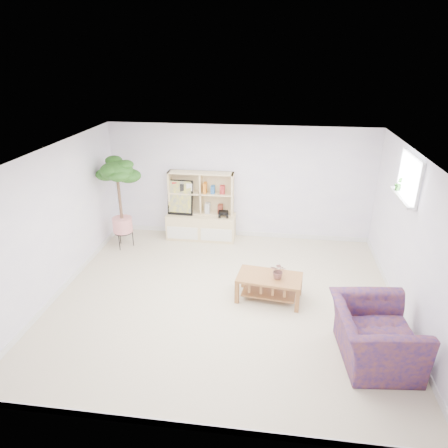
# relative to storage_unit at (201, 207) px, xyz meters

# --- Properties ---
(floor) EXTENTS (5.50, 5.00, 0.01)m
(floor) POSITION_rel_storage_unit_xyz_m (0.80, -2.24, -0.73)
(floor) COLOR tan
(floor) RESTS_ON ground
(ceiling) EXTENTS (5.50, 5.00, 0.01)m
(ceiling) POSITION_rel_storage_unit_xyz_m (0.80, -2.24, 1.67)
(ceiling) COLOR white
(ceiling) RESTS_ON walls
(walls) EXTENTS (5.51, 5.01, 2.40)m
(walls) POSITION_rel_storage_unit_xyz_m (0.80, -2.24, 0.47)
(walls) COLOR silver
(walls) RESTS_ON floor
(baseboard) EXTENTS (5.50, 5.00, 0.10)m
(baseboard) POSITION_rel_storage_unit_xyz_m (0.80, -2.24, -0.68)
(baseboard) COLOR silver
(baseboard) RESTS_ON floor
(window) EXTENTS (0.10, 0.98, 0.68)m
(window) POSITION_rel_storage_unit_xyz_m (3.53, -1.64, 1.27)
(window) COLOR silver
(window) RESTS_ON walls
(window_sill) EXTENTS (0.14, 1.00, 0.04)m
(window_sill) POSITION_rel_storage_unit_xyz_m (3.47, -1.64, 0.95)
(window_sill) COLOR silver
(window_sill) RESTS_ON walls
(storage_unit) EXTENTS (1.45, 0.49, 1.45)m
(storage_unit) POSITION_rel_storage_unit_xyz_m (0.00, 0.00, 0.00)
(storage_unit) COLOR #DBBA74
(storage_unit) RESTS_ON floor
(poster) EXTENTS (0.54, 0.15, 0.74)m
(poster) POSITION_rel_storage_unit_xyz_m (-0.43, -0.02, 0.19)
(poster) COLOR yellow
(poster) RESTS_ON storage_unit
(toy_truck) EXTENTS (0.31, 0.23, 0.15)m
(toy_truck) POSITION_rel_storage_unit_xyz_m (0.49, -0.06, -0.10)
(toy_truck) COLOR black
(toy_truck) RESTS_ON storage_unit
(coffee_table) EXTENTS (1.08, 0.68, 0.42)m
(coffee_table) POSITION_rel_storage_unit_xyz_m (1.52, -2.13, -0.52)
(coffee_table) COLOR brown
(coffee_table) RESTS_ON floor
(table_plant) EXTENTS (0.29, 0.27, 0.27)m
(table_plant) POSITION_rel_storage_unit_xyz_m (1.65, -2.17, -0.17)
(table_plant) COLOR #1D5A29
(table_plant) RESTS_ON coffee_table
(floor_tree) EXTENTS (0.87, 0.87, 1.88)m
(floor_tree) POSITION_rel_storage_unit_xyz_m (-1.50, -0.62, 0.21)
(floor_tree) COLOR #1C4716
(floor_tree) RESTS_ON floor
(armchair) EXTENTS (1.12, 1.25, 0.86)m
(armchair) POSITION_rel_storage_unit_xyz_m (2.90, -3.35, -0.30)
(armchair) COLOR navy
(armchair) RESTS_ON floor
(sill_plant) EXTENTS (0.14, 0.12, 0.23)m
(sill_plant) POSITION_rel_storage_unit_xyz_m (3.47, -1.37, 1.09)
(sill_plant) COLOR #1C4716
(sill_plant) RESTS_ON window_sill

